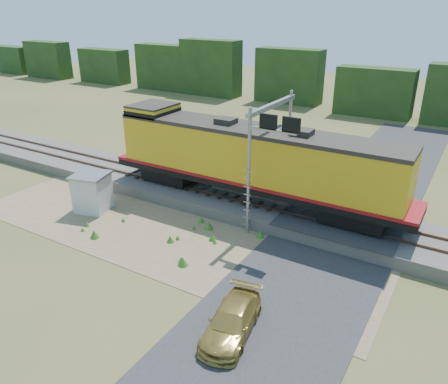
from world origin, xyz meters
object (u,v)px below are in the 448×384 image
Objects in this scene: signal_gantry at (273,134)px; locomotive at (249,159)px; car at (232,321)px; shed at (92,192)px.

locomotive is at bearing 159.61° from signal_gantry.
signal_gantry reaches higher than car.
shed reaches higher than car.
car is (4.99, -10.83, -2.95)m from locomotive.
signal_gantry reaches higher than shed.
signal_gantry is at bearing 8.37° from shed.
signal_gantry is (1.84, -0.68, 2.10)m from locomotive.
signal_gantry is 11.77m from car.
locomotive is 7.77× the size of shed.
locomotive is at bearing 15.94° from shed.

